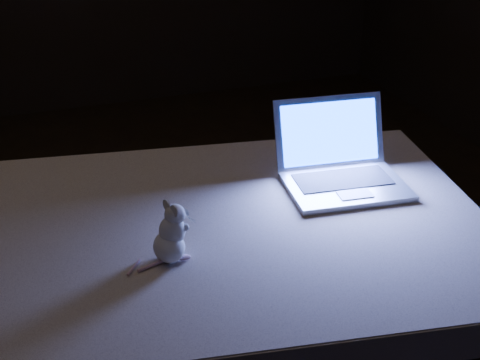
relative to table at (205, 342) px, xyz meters
name	(u,v)px	position (x,y,z in m)	size (l,w,h in m)	color
table	(205,342)	(0.00, 0.00, 0.00)	(1.34, 0.86, 0.72)	black
tablecloth	(229,243)	(0.06, -0.03, 0.32)	(1.43, 0.95, 0.09)	beige
laptop	(349,153)	(0.42, 0.05, 0.47)	(0.32, 0.28, 0.22)	#AAAAAE
plush_mouse	(168,233)	(-0.11, -0.12, 0.44)	(0.11, 0.11, 0.14)	silver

